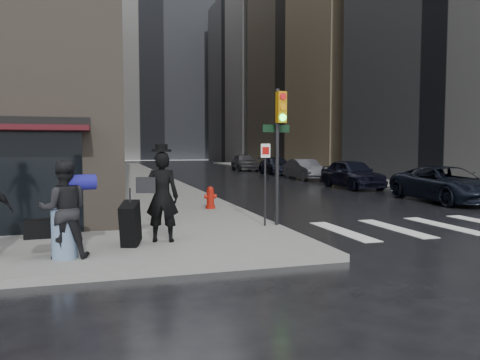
{
  "coord_description": "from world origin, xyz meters",
  "views": [
    {
      "loc": [
        -2.56,
        -9.91,
        2.21
      ],
      "look_at": [
        1.15,
        2.57,
        1.3
      ],
      "focal_mm": 35.0,
      "sensor_mm": 36.0,
      "label": 1
    }
  ],
  "objects_px": {
    "man_overcoat": "(156,201)",
    "parked_car_1": "(352,174)",
    "traffic_light": "(278,138)",
    "parked_car_0": "(447,184)",
    "parked_car_3": "(276,166)",
    "parked_car_4": "(244,162)",
    "fire_hydrant": "(210,199)",
    "man_jeans": "(63,209)",
    "parked_car_2": "(305,170)"
  },
  "relations": [
    {
      "from": "man_jeans",
      "to": "parked_car_4",
      "type": "height_order",
      "value": "man_jeans"
    },
    {
      "from": "parked_car_0",
      "to": "man_overcoat",
      "type": "bearing_deg",
      "value": -152.76
    },
    {
      "from": "traffic_light",
      "to": "fire_hydrant",
      "type": "distance_m",
      "value": 4.41
    },
    {
      "from": "parked_car_0",
      "to": "traffic_light",
      "type": "bearing_deg",
      "value": -152.02
    },
    {
      "from": "parked_car_2",
      "to": "parked_car_4",
      "type": "distance_m",
      "value": 13.54
    },
    {
      "from": "parked_car_0",
      "to": "parked_car_3",
      "type": "bearing_deg",
      "value": 91.76
    },
    {
      "from": "parked_car_2",
      "to": "parked_car_3",
      "type": "xyz_separation_m",
      "value": [
        0.51,
        6.77,
        -0.0
      ]
    },
    {
      "from": "parked_car_1",
      "to": "parked_car_4",
      "type": "relative_size",
      "value": 0.95
    },
    {
      "from": "man_jeans",
      "to": "parked_car_2",
      "type": "bearing_deg",
      "value": -128.07
    },
    {
      "from": "parked_car_1",
      "to": "parked_car_3",
      "type": "bearing_deg",
      "value": 86.74
    },
    {
      "from": "parked_car_1",
      "to": "parked_car_2",
      "type": "height_order",
      "value": "parked_car_1"
    },
    {
      "from": "man_overcoat",
      "to": "parked_car_1",
      "type": "xyz_separation_m",
      "value": [
        11.87,
        12.3,
        -0.27
      ]
    },
    {
      "from": "parked_car_3",
      "to": "parked_car_4",
      "type": "distance_m",
      "value": 6.8
    },
    {
      "from": "parked_car_0",
      "to": "parked_car_1",
      "type": "height_order",
      "value": "parked_car_1"
    },
    {
      "from": "fire_hydrant",
      "to": "parked_car_2",
      "type": "xyz_separation_m",
      "value": [
        9.79,
        13.89,
        0.22
      ]
    },
    {
      "from": "fire_hydrant",
      "to": "parked_car_0",
      "type": "xyz_separation_m",
      "value": [
        9.87,
        0.35,
        0.24
      ]
    },
    {
      "from": "man_overcoat",
      "to": "parked_car_4",
      "type": "bearing_deg",
      "value": -94.07
    },
    {
      "from": "traffic_light",
      "to": "man_overcoat",
      "type": "bearing_deg",
      "value": -166.68
    },
    {
      "from": "fire_hydrant",
      "to": "parked_car_3",
      "type": "xyz_separation_m",
      "value": [
        10.3,
        20.66,
        0.22
      ]
    },
    {
      "from": "man_overcoat",
      "to": "man_jeans",
      "type": "xyz_separation_m",
      "value": [
        -1.8,
        -0.97,
        0.01
      ]
    },
    {
      "from": "man_overcoat",
      "to": "parked_car_2",
      "type": "relative_size",
      "value": 0.51
    },
    {
      "from": "traffic_light",
      "to": "parked_car_0",
      "type": "distance_m",
      "value": 10.01
    },
    {
      "from": "parked_car_0",
      "to": "parked_car_3",
      "type": "xyz_separation_m",
      "value": [
        0.43,
        20.31,
        -0.02
      ]
    },
    {
      "from": "traffic_light",
      "to": "fire_hydrant",
      "type": "bearing_deg",
      "value": 94.89
    },
    {
      "from": "traffic_light",
      "to": "parked_car_1",
      "type": "bearing_deg",
      "value": 43.11
    },
    {
      "from": "parked_car_1",
      "to": "parked_car_4",
      "type": "xyz_separation_m",
      "value": [
        0.16,
        20.31,
        0.04
      ]
    },
    {
      "from": "parked_car_2",
      "to": "traffic_light",
      "type": "bearing_deg",
      "value": -117.36
    },
    {
      "from": "man_overcoat",
      "to": "man_jeans",
      "type": "relative_size",
      "value": 1.19
    },
    {
      "from": "parked_car_2",
      "to": "parked_car_4",
      "type": "xyz_separation_m",
      "value": [
        -0.15,
        13.54,
        0.12
      ]
    },
    {
      "from": "man_overcoat",
      "to": "parked_car_4",
      "type": "height_order",
      "value": "man_overcoat"
    },
    {
      "from": "man_overcoat",
      "to": "parked_car_3",
      "type": "distance_m",
      "value": 28.79
    },
    {
      "from": "parked_car_0",
      "to": "parked_car_1",
      "type": "xyz_separation_m",
      "value": [
        -0.4,
        6.77,
        0.07
      ]
    },
    {
      "from": "man_jeans",
      "to": "parked_car_4",
      "type": "bearing_deg",
      "value": -115.55
    },
    {
      "from": "fire_hydrant",
      "to": "parked_car_2",
      "type": "relative_size",
      "value": 0.18
    },
    {
      "from": "fire_hydrant",
      "to": "parked_car_2",
      "type": "distance_m",
      "value": 16.99
    },
    {
      "from": "fire_hydrant",
      "to": "man_jeans",
      "type": "bearing_deg",
      "value": -124.27
    },
    {
      "from": "parked_car_1",
      "to": "parked_car_4",
      "type": "height_order",
      "value": "parked_car_4"
    },
    {
      "from": "traffic_light",
      "to": "parked_car_0",
      "type": "bearing_deg",
      "value": 16.09
    },
    {
      "from": "man_overcoat",
      "to": "traffic_light",
      "type": "relative_size",
      "value": 0.6
    },
    {
      "from": "parked_car_3",
      "to": "parked_car_4",
      "type": "height_order",
      "value": "parked_car_4"
    },
    {
      "from": "traffic_light",
      "to": "parked_car_0",
      "type": "relative_size",
      "value": 0.69
    },
    {
      "from": "parked_car_2",
      "to": "parked_car_3",
      "type": "relative_size",
      "value": 0.88
    },
    {
      "from": "fire_hydrant",
      "to": "parked_car_2",
      "type": "height_order",
      "value": "parked_car_2"
    },
    {
      "from": "fire_hydrant",
      "to": "parked_car_2",
      "type": "bearing_deg",
      "value": 54.82
    },
    {
      "from": "man_jeans",
      "to": "traffic_light",
      "type": "height_order",
      "value": "traffic_light"
    },
    {
      "from": "parked_car_1",
      "to": "traffic_light",
      "type": "bearing_deg",
      "value": -127.75
    },
    {
      "from": "man_jeans",
      "to": "parked_car_3",
      "type": "xyz_separation_m",
      "value": [
        14.49,
        26.81,
        -0.37
      ]
    },
    {
      "from": "parked_car_0",
      "to": "parked_car_4",
      "type": "height_order",
      "value": "parked_car_4"
    },
    {
      "from": "traffic_light",
      "to": "parked_car_2",
      "type": "relative_size",
      "value": 0.84
    },
    {
      "from": "man_jeans",
      "to": "parked_car_1",
      "type": "relative_size",
      "value": 0.4
    }
  ]
}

